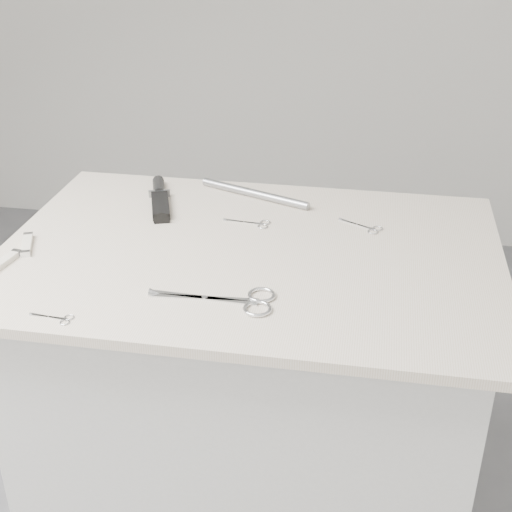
% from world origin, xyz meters
% --- Properties ---
extents(plinth, '(0.90, 0.60, 0.90)m').
position_xyz_m(plinth, '(0.00, 0.00, 0.45)').
color(plinth, silver).
rests_on(plinth, ground).
extents(display_board, '(1.00, 0.70, 0.02)m').
position_xyz_m(display_board, '(0.00, 0.00, 0.91)').
color(display_board, beige).
rests_on(display_board, plinth).
extents(large_shears, '(0.22, 0.10, 0.01)m').
position_xyz_m(large_shears, '(0.02, -0.20, 0.92)').
color(large_shears, silver).
rests_on(large_shears, display_board).
extents(embroidery_scissors_a, '(0.10, 0.04, 0.00)m').
position_xyz_m(embroidery_scissors_a, '(-0.01, 0.12, 0.92)').
color(embroidery_scissors_a, silver).
rests_on(embroidery_scissors_a, display_board).
extents(embroidery_scissors_b, '(0.10, 0.07, 0.00)m').
position_xyz_m(embroidery_scissors_b, '(0.23, 0.14, 0.92)').
color(embroidery_scissors_b, silver).
rests_on(embroidery_scissors_b, display_board).
extents(tiny_scissors, '(0.08, 0.03, 0.00)m').
position_xyz_m(tiny_scissors, '(-0.27, -0.31, 0.92)').
color(tiny_scissors, silver).
rests_on(tiny_scissors, display_board).
extents(sheathed_knife, '(0.10, 0.21, 0.03)m').
position_xyz_m(sheathed_knife, '(-0.25, 0.21, 0.93)').
color(sheathed_knife, black).
rests_on(sheathed_knife, display_board).
extents(pocket_knife_a, '(0.03, 0.10, 0.01)m').
position_xyz_m(pocket_knife_a, '(-0.46, -0.14, 0.93)').
color(pocket_knife_a, beige).
rests_on(pocket_knife_a, display_board).
extents(pocket_knife_b, '(0.05, 0.09, 0.01)m').
position_xyz_m(pocket_knife_b, '(-0.45, -0.07, 0.93)').
color(pocket_knife_b, beige).
rests_on(pocket_knife_b, display_board).
extents(metal_rail, '(0.27, 0.12, 0.02)m').
position_xyz_m(metal_rail, '(-0.04, 0.26, 0.93)').
color(metal_rail, '#93969B').
rests_on(metal_rail, display_board).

